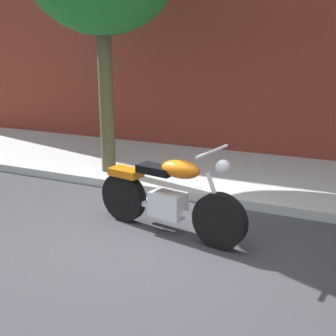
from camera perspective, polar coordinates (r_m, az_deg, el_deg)
ground_plane at (r=5.17m, az=-3.19°, el=-9.91°), size 60.00×60.00×0.00m
sidewalk at (r=7.74m, az=7.11°, el=-0.57°), size 19.23×2.94×0.14m
motorcycle at (r=5.19m, az=0.02°, el=-4.12°), size 2.12×0.76×1.17m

